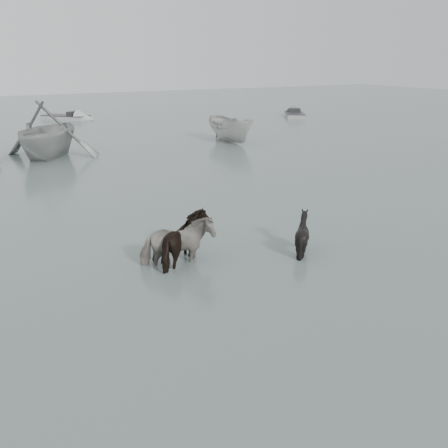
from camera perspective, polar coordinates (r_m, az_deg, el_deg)
The scene contains 8 objects.
ground at distance 13.34m, azimuth 7.98°, elevation -4.85°, with size 140.00×140.00×0.00m, color #566660.
pony_pinto at distance 13.14m, azimuth -5.43°, elevation -1.27°, with size 0.89×1.94×1.64m, color black.
pony_dark at distance 13.29m, azimuth -4.20°, elevation -1.04°, with size 1.62×1.38×1.63m, color black.
pony_black at distance 14.22m, azimuth 8.97°, elevation -0.54°, with size 1.07×1.21×1.33m, color black.
rowboat_trail at distance 29.33m, azimuth -19.59°, elevation 10.33°, with size 5.28×6.12×3.22m, color #949693.
boat_small at distance 32.99m, azimuth 0.79°, elevation 10.96°, with size 1.79×4.76×1.84m, color #B9B9B4.
skiff_port at distance 47.76m, azimuth 8.10°, elevation 12.46°, with size 4.91×1.60×0.75m, color gray, non-canonical shape.
skiff_mid at distance 47.44m, azimuth -17.63°, elevation 11.76°, with size 5.82×1.60×0.75m, color #A6A9A6, non-canonical shape.
Camera 1 is at (-7.56, -9.66, 5.24)m, focal length 40.00 mm.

